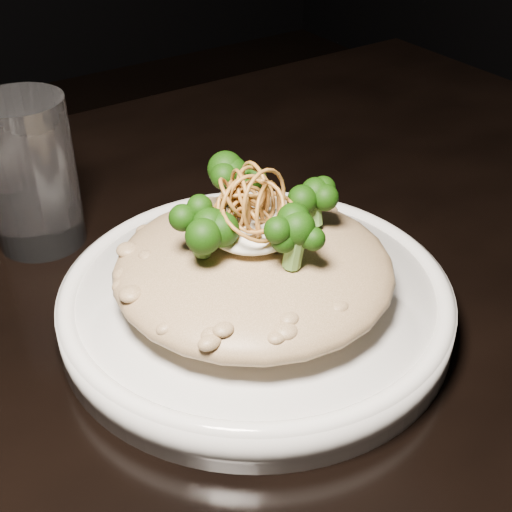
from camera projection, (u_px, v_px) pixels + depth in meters
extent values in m
cube|color=black|center=(221.00, 332.00, 0.53)|extent=(1.10, 0.80, 0.04)
cylinder|color=black|center=(368.00, 292.00, 1.19)|extent=(0.05, 0.05, 0.71)
cylinder|color=white|center=(256.00, 304.00, 0.50)|extent=(0.27, 0.27, 0.03)
ellipsoid|color=brown|center=(254.00, 268.00, 0.48)|extent=(0.19, 0.19, 0.04)
ellipsoid|color=white|center=(252.00, 229.00, 0.46)|extent=(0.06, 0.06, 0.02)
cylinder|color=silver|center=(31.00, 174.00, 0.56)|extent=(0.09, 0.09, 0.12)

